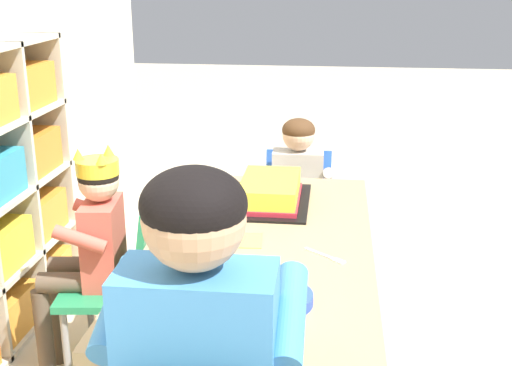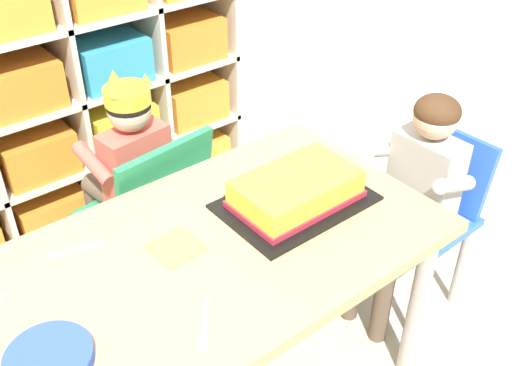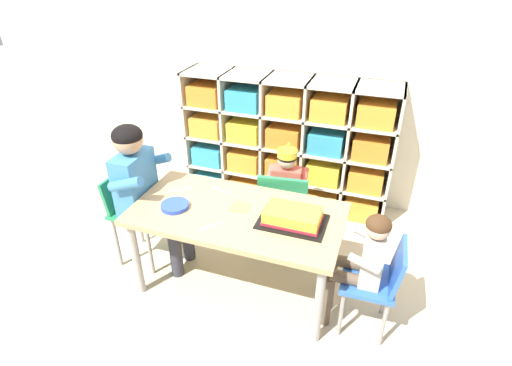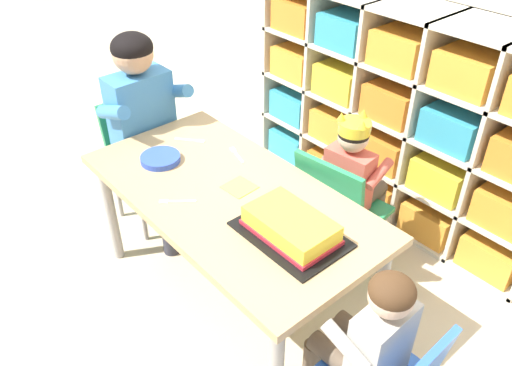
{
  "view_description": "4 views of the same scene",
  "coord_description": "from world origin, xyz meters",
  "views": [
    {
      "loc": [
        -1.83,
        -0.2,
        1.38
      ],
      "look_at": [
        0.19,
        0.04,
        0.72
      ],
      "focal_mm": 46.71,
      "sensor_mm": 36.0,
      "label": 1
    },
    {
      "loc": [
        -0.54,
        -0.93,
        1.56
      ],
      "look_at": [
        0.24,
        0.04,
        0.7
      ],
      "focal_mm": 42.1,
      "sensor_mm": 36.0,
      "label": 2
    },
    {
      "loc": [
        0.78,
        -1.87,
        1.99
      ],
      "look_at": [
        0.11,
        0.03,
        0.8
      ],
      "focal_mm": 28.24,
      "sensor_mm": 36.0,
      "label": 3
    },
    {
      "loc": [
        1.33,
        -1.0,
        1.82
      ],
      "look_at": [
        0.1,
        0.06,
        0.67
      ],
      "focal_mm": 36.23,
      "sensor_mm": 36.0,
      "label": 4
    }
  ],
  "objects": [
    {
      "name": "ground",
      "position": [
        0.0,
        0.0,
        0.0
      ],
      "size": [
        16.0,
        16.0,
        0.0
      ],
      "primitive_type": "plane",
      "color": "beige"
    },
    {
      "name": "fork_by_napkin",
      "position": [
        -0.2,
        0.2,
        0.6
      ],
      "size": [
        0.13,
        0.05,
        0.0
      ],
      "rotation": [
        0.0,
        0.0,
        5.99
      ],
      "color": "white",
      "rests_on": "activity_table"
    },
    {
      "name": "paper_plate_stack",
      "position": [
        -0.38,
        -0.08,
        0.61
      ],
      "size": [
        0.17,
        0.17,
        0.03
      ],
      "primitive_type": "cylinder",
      "color": "blue",
      "rests_on": "activity_table"
    },
    {
      "name": "adult_helper_seated",
      "position": [
        -0.68,
        0.04,
        0.65
      ],
      "size": [
        0.44,
        0.41,
        1.05
      ],
      "rotation": [
        0.0,
        0.0,
        1.58
      ],
      "color": "#3D7FBC",
      "rests_on": "ground"
    },
    {
      "name": "classroom_chair_blue",
      "position": [
        0.17,
        0.48,
        0.39
      ],
      "size": [
        0.41,
        0.36,
        0.66
      ],
      "rotation": [
        0.0,
        0.0,
        3.26
      ],
      "color": "#238451",
      "rests_on": "ground"
    },
    {
      "name": "storage_cubby_shelf",
      "position": [
        0.0,
        1.11,
        0.53
      ],
      "size": [
        1.74,
        0.36,
        1.12
      ],
      "color": "beige",
      "rests_on": "ground"
    },
    {
      "name": "paper_napkin_square",
      "position": [
        0.0,
        0.05,
        0.6
      ],
      "size": [
        0.12,
        0.12,
        0.0
      ],
      "primitive_type": "cube",
      "rotation": [
        0.0,
        0.0,
        0.07
      ],
      "color": "#F4DB4C",
      "rests_on": "activity_table"
    },
    {
      "name": "birthday_cake_on_tray",
      "position": [
        0.35,
        0.01,
        0.63
      ],
      "size": [
        0.4,
        0.27,
        0.09
      ],
      "color": "black",
      "rests_on": "activity_table"
    },
    {
      "name": "guest_at_table_side",
      "position": [
        0.78,
        -0.07,
        0.5
      ],
      "size": [
        0.31,
        0.3,
        0.79
      ],
      "rotation": [
        0.0,
        0.0,
        -1.54
      ],
      "color": "#B2ADA3",
      "rests_on": "ground"
    },
    {
      "name": "activity_table",
      "position": [
        0.0,
        0.0,
        0.53
      ],
      "size": [
        1.29,
        0.66,
        0.6
      ],
      "color": "tan",
      "rests_on": "ground"
    },
    {
      "name": "child_with_crown",
      "position": [
        0.16,
        0.59,
        0.51
      ],
      "size": [
        0.31,
        0.32,
        0.82
      ],
      "rotation": [
        0.0,
        0.0,
        3.26
      ],
      "color": "#D15647",
      "rests_on": "ground"
    },
    {
      "name": "fork_at_table_front_edge",
      "position": [
        -0.43,
        0.12,
        0.6
      ],
      "size": [
        0.12,
        0.1,
        0.0
      ],
      "rotation": [
        0.0,
        0.0,
        3.81
      ],
      "color": "white",
      "rests_on": "activity_table"
    },
    {
      "name": "classroom_chair_adult_side",
      "position": [
        -0.79,
        0.04,
        0.43
      ],
      "size": [
        0.34,
        0.34,
        0.67
      ],
      "rotation": [
        0.0,
        0.0,
        1.58
      ],
      "color": "#238451",
      "rests_on": "ground"
    },
    {
      "name": "fork_near_child_seat",
      "position": [
        -0.09,
        -0.2,
        0.6
      ],
      "size": [
        0.1,
        0.12,
        0.0
      ],
      "rotation": [
        0.0,
        0.0,
        0.89
      ],
      "color": "white",
      "rests_on": "activity_table"
    }
  ]
}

